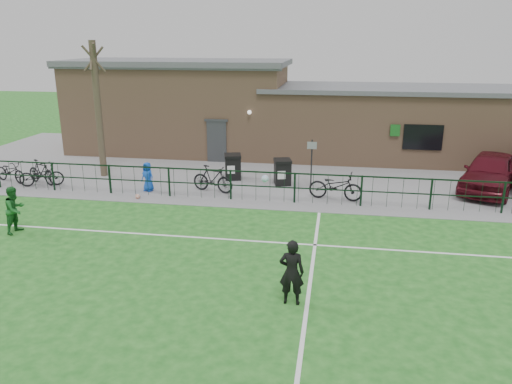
% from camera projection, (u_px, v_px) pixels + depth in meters
% --- Properties ---
extents(ground, '(90.00, 90.00, 0.00)m').
position_uv_depth(ground, '(222.00, 306.00, 11.82)').
color(ground, '#1C5C1B').
rests_on(ground, ground).
extents(paving_strip, '(34.00, 13.00, 0.02)m').
position_uv_depth(paving_strip, '(284.00, 167.00, 24.54)').
color(paving_strip, slate).
rests_on(paving_strip, ground).
extents(pitch_line_touch, '(28.00, 0.10, 0.01)m').
position_uv_depth(pitch_line_touch, '(268.00, 203.00, 19.17)').
color(pitch_line_touch, white).
rests_on(pitch_line_touch, ground).
extents(pitch_line_mid, '(28.00, 0.10, 0.01)m').
position_uv_depth(pitch_line_mid, '(251.00, 241.00, 15.59)').
color(pitch_line_mid, white).
rests_on(pitch_line_mid, ground).
extents(pitch_line_perp, '(0.10, 16.00, 0.01)m').
position_uv_depth(pitch_line_perp, '(306.00, 313.00, 11.50)').
color(pitch_line_perp, white).
rests_on(pitch_line_perp, ground).
extents(perimeter_fence, '(28.00, 0.10, 1.20)m').
position_uv_depth(perimeter_fence, '(269.00, 187.00, 19.18)').
color(perimeter_fence, black).
rests_on(perimeter_fence, ground).
extents(bare_tree, '(0.30, 0.30, 6.00)m').
position_uv_depth(bare_tree, '(98.00, 111.00, 22.08)').
color(bare_tree, '#413527').
rests_on(bare_tree, ground).
extents(wheelie_bin_left, '(0.85, 0.92, 1.03)m').
position_uv_depth(wheelie_bin_left, '(233.00, 168.00, 22.28)').
color(wheelie_bin_left, black).
rests_on(wheelie_bin_left, paving_strip).
extents(wheelie_bin_right, '(0.84, 0.90, 1.01)m').
position_uv_depth(wheelie_bin_right, '(282.00, 173.00, 21.46)').
color(wheelie_bin_right, black).
rests_on(wheelie_bin_right, paving_strip).
extents(sign_post, '(0.07, 0.07, 2.00)m').
position_uv_depth(sign_post, '(311.00, 163.00, 21.08)').
color(sign_post, black).
rests_on(sign_post, paving_strip).
extents(car_maroon, '(3.62, 5.03, 1.59)m').
position_uv_depth(car_maroon, '(490.00, 172.00, 20.44)').
color(car_maroon, '#4F0E18').
rests_on(car_maroon, paving_strip).
extents(bicycle_a, '(1.95, 1.24, 0.97)m').
position_uv_depth(bicycle_a, '(11.00, 171.00, 21.78)').
color(bicycle_a, black).
rests_on(bicycle_a, paving_strip).
extents(bicycle_b, '(1.79, 1.15, 1.05)m').
position_uv_depth(bicycle_b, '(41.00, 172.00, 21.51)').
color(bicycle_b, black).
rests_on(bicycle_b, paving_strip).
extents(bicycle_c, '(1.92, 1.22, 0.96)m').
position_uv_depth(bicycle_c, '(41.00, 175.00, 21.23)').
color(bicycle_c, black).
rests_on(bicycle_c, paving_strip).
extents(bicycle_d, '(1.91, 1.00, 1.10)m').
position_uv_depth(bicycle_d, '(213.00, 179.00, 20.36)').
color(bicycle_d, black).
rests_on(bicycle_d, paving_strip).
extents(bicycle_e, '(2.18, 1.07, 1.10)m').
position_uv_depth(bicycle_e, '(336.00, 186.00, 19.38)').
color(bicycle_e, black).
rests_on(bicycle_e, paving_strip).
extents(spectator_child, '(0.69, 0.57, 1.21)m').
position_uv_depth(spectator_child, '(148.00, 177.00, 20.48)').
color(spectator_child, blue).
rests_on(spectator_child, paving_strip).
extents(goalkeeper_kick, '(1.56, 3.79, 2.19)m').
position_uv_depth(goalkeeper_kick, '(291.00, 269.00, 11.78)').
color(goalkeeper_kick, black).
rests_on(goalkeeper_kick, ground).
extents(outfield_player, '(0.68, 0.82, 1.54)m').
position_uv_depth(outfield_player, '(15.00, 210.00, 16.10)').
color(outfield_player, '#1C6225').
rests_on(outfield_player, ground).
extents(ball_ground, '(0.20, 0.20, 0.20)m').
position_uv_depth(ball_ground, '(138.00, 197.00, 19.64)').
color(ball_ground, silver).
rests_on(ball_ground, ground).
extents(clubhouse, '(24.25, 5.40, 4.96)m').
position_uv_depth(clubhouse, '(275.00, 113.00, 26.85)').
color(clubhouse, tan).
rests_on(clubhouse, ground).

